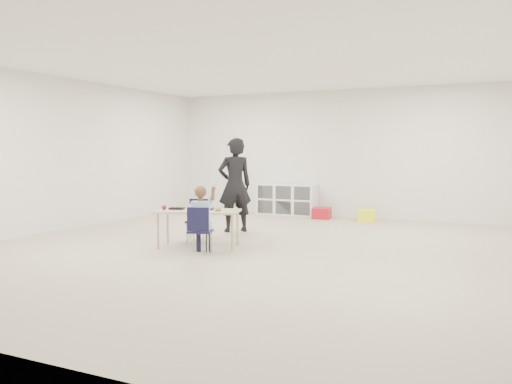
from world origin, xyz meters
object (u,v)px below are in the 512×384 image
at_px(chair_near, 200,230).
at_px(adult, 235,185).
at_px(table, 199,228).
at_px(cubby_shelf, 287,199).
at_px(child, 200,217).

distance_m(chair_near, adult, 2.24).
bearing_deg(adult, chair_near, 60.98).
bearing_deg(table, chair_near, -74.15).
xyz_separation_m(chair_near, adult, (-0.58, 2.10, 0.51)).
bearing_deg(chair_near, cubby_shelf, 79.68).
bearing_deg(table, cubby_shelf, 76.60).
xyz_separation_m(cubby_shelf, adult, (0.17, -2.82, 0.50)).
xyz_separation_m(table, adult, (-0.26, 1.65, 0.56)).
bearing_deg(adult, cubby_shelf, -130.87).
height_order(table, cubby_shelf, cubby_shelf).
relative_size(chair_near, adult, 0.40).
distance_m(child, adult, 2.20).
height_order(chair_near, cubby_shelf, cubby_shelf).
xyz_separation_m(chair_near, child, (0.00, 0.00, 0.20)).
bearing_deg(cubby_shelf, adult, -86.55).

